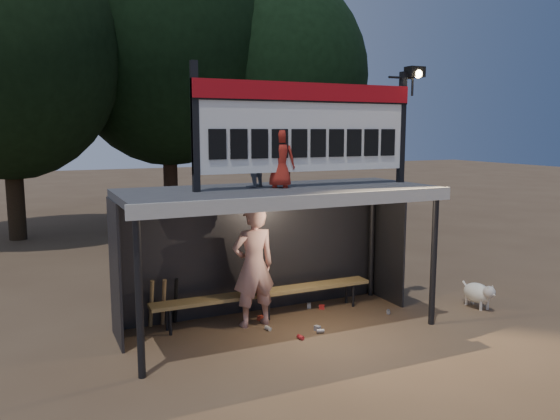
% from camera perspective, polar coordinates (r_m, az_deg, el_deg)
% --- Properties ---
extents(ground, '(80.00, 80.00, 0.00)m').
position_cam_1_polar(ground, '(9.19, -0.09, -12.22)').
color(ground, brown).
rests_on(ground, ground).
extents(player, '(0.76, 0.52, 2.03)m').
position_cam_1_polar(player, '(9.02, -2.78, -5.86)').
color(player, silver).
rests_on(player, ground).
extents(child_a, '(0.57, 0.55, 0.92)m').
position_cam_1_polar(child_a, '(8.69, -3.04, 5.39)').
color(child_a, slate).
rests_on(child_a, dugout_shelter).
extents(child_b, '(0.55, 0.49, 0.94)m').
position_cam_1_polar(child_b, '(8.65, 0.02, 5.44)').
color(child_b, '#A82519').
rests_on(child_b, dugout_shelter).
extents(dugout_shelter, '(5.10, 2.08, 2.32)m').
position_cam_1_polar(dugout_shelter, '(8.93, -0.75, -0.55)').
color(dugout_shelter, '#39393B').
rests_on(dugout_shelter, ground).
extents(scoreboard_assembly, '(4.10, 0.27, 1.99)m').
position_cam_1_polar(scoreboard_assembly, '(8.85, 3.25, 8.96)').
color(scoreboard_assembly, black).
rests_on(scoreboard_assembly, dugout_shelter).
extents(bench, '(4.00, 0.35, 0.48)m').
position_cam_1_polar(bench, '(9.53, -1.49, -8.72)').
color(bench, '#997D48').
rests_on(bench, ground).
extents(tree_left, '(6.46, 6.46, 9.27)m').
position_cam_1_polar(tree_left, '(17.97, -26.79, 14.76)').
color(tree_left, black).
rests_on(tree_left, ground).
extents(tree_mid, '(7.22, 7.22, 10.36)m').
position_cam_1_polar(tree_mid, '(20.08, -11.76, 16.55)').
color(tree_mid, '#312016').
rests_on(tree_mid, ground).
extents(tree_right, '(6.08, 6.08, 8.72)m').
position_cam_1_polar(tree_right, '(20.33, 0.38, 13.84)').
color(tree_right, '#312016').
rests_on(tree_right, ground).
extents(dog, '(0.36, 0.81, 0.49)m').
position_cam_1_polar(dog, '(10.72, 20.06, -8.15)').
color(dog, white).
rests_on(dog, ground).
extents(bats, '(0.48, 0.33, 0.84)m').
position_cam_1_polar(bats, '(9.27, -12.06, -9.40)').
color(bats, olive).
rests_on(bats, ground).
extents(litter, '(2.37, 1.43, 0.08)m').
position_cam_1_polar(litter, '(9.45, 3.27, -11.40)').
color(litter, '#A11C1B').
rests_on(litter, ground).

